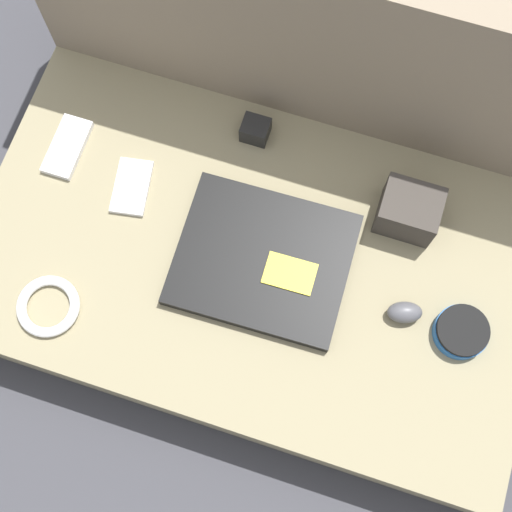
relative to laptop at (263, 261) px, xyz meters
name	(u,v)px	position (x,y,z in m)	size (l,w,h in m)	color
ground_plane	(256,280)	(-0.01, 0.00, -0.16)	(8.00, 8.00, 0.00)	#38383D
couch_seat	(256,270)	(-0.01, 0.00, -0.08)	(1.03, 0.60, 0.15)	#847A5B
couch_backrest	(324,37)	(-0.01, 0.40, 0.11)	(1.03, 0.20, 0.54)	#7F705B
laptop	(263,261)	(0.00, 0.00, 0.00)	(0.31, 0.26, 0.03)	black
computer_mouse	(405,312)	(0.27, -0.02, 0.01)	(0.07, 0.05, 0.04)	#4C4C51
speaker_puck	(461,332)	(0.37, -0.02, 0.00)	(0.10, 0.10, 0.03)	#1E569E
phone_silver	(67,147)	(-0.42, 0.10, 0.00)	(0.06, 0.12, 0.01)	silver
phone_black	(132,187)	(-0.28, 0.06, -0.01)	(0.08, 0.12, 0.01)	silver
camera_pouch	(409,211)	(0.22, 0.16, 0.03)	(0.11, 0.09, 0.08)	#38332D
charger_brick	(255,130)	(-0.09, 0.24, 0.01)	(0.05, 0.05, 0.04)	black
cable_coil	(48,306)	(-0.34, -0.20, 0.00)	(0.11, 0.11, 0.02)	white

